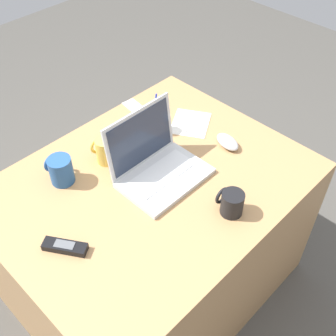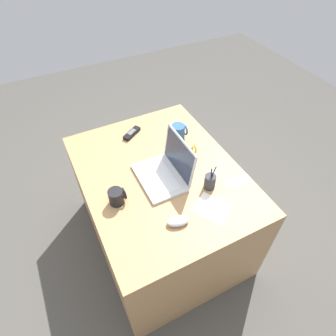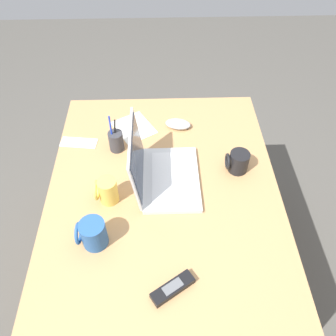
{
  "view_description": "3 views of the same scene",
  "coord_description": "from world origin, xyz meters",
  "views": [
    {
      "loc": [
        -0.74,
        -0.82,
        1.86
      ],
      "look_at": [
        0.05,
        -0.04,
        0.78
      ],
      "focal_mm": 45.6,
      "sensor_mm": 36.0,
      "label": 1
    },
    {
      "loc": [
        1.06,
        -0.48,
        1.94
      ],
      "look_at": [
        0.05,
        0.03,
        0.77
      ],
      "focal_mm": 30.55,
      "sensor_mm": 36.0,
      "label": 2
    },
    {
      "loc": [
        -0.84,
        0.01,
        1.77
      ],
      "look_at": [
        0.07,
        -0.02,
        0.75
      ],
      "focal_mm": 36.94,
      "sensor_mm": 36.0,
      "label": 3
    }
  ],
  "objects": [
    {
      "name": "coffee_mug_tall",
      "position": [
        0.09,
        -0.3,
        0.75
      ],
      "size": [
        0.08,
        0.09,
        0.09
      ],
      "color": "black",
      "rests_on": "desk"
    },
    {
      "name": "coffee_mug_white",
      "position": [
        -0.22,
        0.24,
        0.76
      ],
      "size": [
        0.09,
        0.1,
        0.11
      ],
      "color": "#26518C",
      "rests_on": "desk"
    },
    {
      "name": "ground_plane",
      "position": [
        0.0,
        0.0,
        0.0
      ],
      "size": [
        6.0,
        6.0,
        0.0
      ],
      "primitive_type": "plane",
      "color": "#4C4944"
    },
    {
      "name": "desk",
      "position": [
        0.0,
        0.0,
        0.35
      ],
      "size": [
        1.16,
        0.9,
        0.71
      ],
      "primitive_type": "cube",
      "color": "tan",
      "rests_on": "ground"
    },
    {
      "name": "coffee_mug_spare",
      "position": [
        -0.04,
        0.21,
        0.76
      ],
      "size": [
        0.08,
        0.08,
        0.11
      ],
      "color": "#E0BC4C",
      "rests_on": "desk"
    },
    {
      "name": "cordless_phone",
      "position": [
        -0.4,
        -0.02,
        0.72
      ],
      "size": [
        0.12,
        0.15,
        0.03
      ],
      "color": "black",
      "rests_on": "desk"
    },
    {
      "name": "paper_note_near_laptop",
      "position": [
        0.36,
        0.13,
        0.71
      ],
      "size": [
        0.23,
        0.22,
        0.0
      ],
      "primitive_type": "cube",
      "rotation": [
        0.0,
        0.0,
        0.53
      ],
      "color": "white",
      "rests_on": "desk"
    },
    {
      "name": "paper_note_left",
      "position": [
        0.27,
        0.37,
        0.71
      ],
      "size": [
        0.08,
        0.17,
        0.0
      ],
      "primitive_type": "cube",
      "rotation": [
        0.0,
        0.0,
        -0.12
      ],
      "color": "white",
      "rests_on": "desk"
    },
    {
      "name": "pen_holder",
      "position": [
        0.23,
        0.2,
        0.75
      ],
      "size": [
        0.06,
        0.06,
        0.17
      ],
      "color": "#333338",
      "rests_on": "desk"
    },
    {
      "name": "computer_mouse",
      "position": [
        0.36,
        -0.07,
        0.73
      ],
      "size": [
        0.09,
        0.13,
        0.04
      ],
      "primitive_type": "ellipsoid",
      "rotation": [
        0.0,
        0.0,
        -0.23
      ],
      "color": "silver",
      "rests_on": "desk"
    },
    {
      "name": "laptop",
      "position": [
        0.05,
        0.01,
        0.76
      ],
      "size": [
        0.33,
        0.26,
        0.25
      ],
      "color": "silver",
      "rests_on": "desk"
    }
  ]
}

